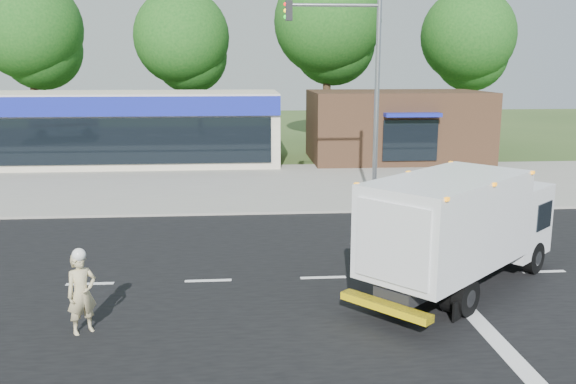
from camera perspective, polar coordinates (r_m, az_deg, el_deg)
The scene contains 11 objects.
ground at distance 16.17m, azimuth 3.31°, elevation -8.05°, with size 120.00×120.00×0.00m, color #385123.
road_asphalt at distance 16.17m, azimuth 3.31°, elevation -8.03°, with size 60.00×14.00×0.02m, color black.
sidewalk at distance 23.99m, azimuth 0.68°, elevation -1.27°, with size 60.00×2.40×0.12m, color gray.
parking_apron at distance 29.66m, azimuth -0.32°, elevation 1.16°, with size 60.00×9.00×0.02m, color gray.
lane_markings at distance 15.17m, azimuth 9.14°, elevation -9.49°, with size 55.20×7.00×0.01m.
ems_box_truck at distance 15.44m, azimuth 15.92°, elevation -2.83°, with size 6.34×5.99×2.96m.
emergency_worker at distance 13.42m, azimuth -18.76°, elevation -8.83°, with size 0.75×0.70×1.84m.
retail_strip_mall at distance 35.84m, azimuth -15.62°, elevation 5.81°, with size 18.00×6.20×4.00m.
brown_storefront at distance 36.38m, azimuth 10.10°, elevation 6.13°, with size 10.00×6.70×4.00m.
traffic_signal_pole at distance 23.11m, azimuth 6.76°, elevation 10.33°, with size 3.51×0.25×8.00m.
background_trees at distance 43.29m, azimuth -2.89°, elevation 14.30°, with size 36.77×7.39×12.10m.
Camera 1 is at (-2.10, -15.07, 5.49)m, focal length 38.00 mm.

